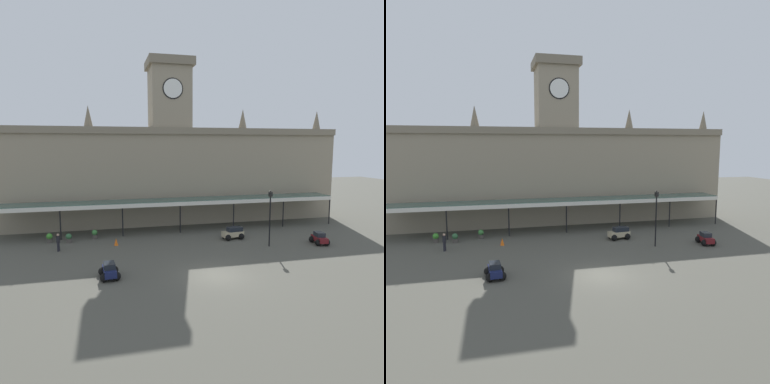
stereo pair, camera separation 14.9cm
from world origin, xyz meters
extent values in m
plane|color=#4C4B41|center=(0.00, 0.00, 0.00)|extent=(140.00, 140.00, 0.00)
cube|color=gray|center=(0.00, 19.91, 5.95)|extent=(43.59, 5.33, 11.90)
cube|color=gray|center=(0.00, 17.09, 11.50)|extent=(43.59, 0.30, 0.80)
cube|color=gray|center=(0.00, 19.91, 15.55)|extent=(4.80, 4.80, 7.29)
cube|color=#766C59|center=(0.00, 19.91, 19.70)|extent=(5.50, 5.50, 1.00)
cylinder|color=white|center=(0.00, 17.45, 16.43)|extent=(2.20, 0.12, 2.20)
cylinder|color=black|center=(0.00, 17.49, 16.43)|extent=(2.46, 0.06, 2.46)
cone|color=#6E6554|center=(-9.81, 19.91, 13.20)|extent=(1.10, 1.10, 2.60)
cone|color=#6E6554|center=(9.81, 19.91, 13.20)|extent=(1.10, 1.10, 2.60)
cone|color=#6E6554|center=(20.80, 19.91, 13.20)|extent=(1.10, 1.10, 2.60)
cube|color=#38564C|center=(0.00, 15.04, 3.52)|extent=(38.16, 3.20, 0.16)
cube|color=silver|center=(0.00, 13.44, 3.32)|extent=(38.16, 0.12, 0.44)
cylinder|color=black|center=(-12.72, 13.59, 1.72)|extent=(0.14, 0.14, 3.44)
cylinder|color=black|center=(-6.36, 13.59, 1.72)|extent=(0.14, 0.14, 3.44)
cylinder|color=black|center=(0.00, 13.59, 1.72)|extent=(0.14, 0.14, 3.44)
cylinder|color=black|center=(6.36, 13.59, 1.72)|extent=(0.14, 0.14, 3.44)
cylinder|color=black|center=(12.72, 13.59, 1.72)|extent=(0.14, 0.14, 3.44)
cylinder|color=black|center=(19.08, 13.59, 1.72)|extent=(0.14, 0.14, 3.44)
cube|color=maroon|center=(12.59, 5.83, 0.52)|extent=(1.12, 2.14, 0.50)
cube|color=#1E232B|center=(12.59, 5.88, 0.98)|extent=(0.92, 1.19, 0.42)
sphere|color=black|center=(12.94, 5.10, 0.32)|extent=(0.64, 0.64, 0.64)
sphere|color=black|center=(12.07, 5.21, 0.32)|extent=(0.64, 0.64, 0.64)
sphere|color=black|center=(13.10, 6.44, 0.32)|extent=(0.64, 0.64, 0.64)
sphere|color=black|center=(12.23, 6.55, 0.32)|extent=(0.64, 0.64, 0.64)
cube|color=#19214C|center=(-7.94, 1.49, 0.52)|extent=(1.08, 2.13, 0.50)
cube|color=#1E232B|center=(-7.93, 1.44, 0.98)|extent=(0.91, 1.18, 0.42)
sphere|color=black|center=(-8.45, 2.12, 0.32)|extent=(0.64, 0.64, 0.64)
sphere|color=black|center=(-7.57, 2.21, 0.32)|extent=(0.64, 0.64, 0.64)
sphere|color=black|center=(-8.31, 0.78, 0.32)|extent=(0.64, 0.64, 0.64)
sphere|color=black|center=(-7.43, 0.87, 0.32)|extent=(0.64, 0.64, 0.64)
cube|color=tan|center=(4.82, 9.65, 0.54)|extent=(2.34, 1.16, 0.55)
cube|color=#1E232B|center=(5.02, 9.68, 1.05)|extent=(1.64, 1.01, 0.45)
sphere|color=black|center=(4.10, 9.11, 0.32)|extent=(0.64, 0.64, 0.64)
sphere|color=black|center=(4.00, 10.01, 0.32)|extent=(0.64, 0.64, 0.64)
sphere|color=black|center=(5.64, 9.30, 0.32)|extent=(0.64, 0.64, 0.64)
sphere|color=black|center=(5.54, 10.19, 0.32)|extent=(0.64, 0.64, 0.64)
cylinder|color=black|center=(-12.49, 9.35, 0.41)|extent=(0.17, 0.17, 0.82)
cylinder|color=black|center=(-12.45, 9.57, 0.41)|extent=(0.17, 0.17, 0.82)
cylinder|color=black|center=(-12.47, 9.46, 1.13)|extent=(0.34, 0.34, 0.62)
sphere|color=tan|center=(-12.47, 9.46, 1.55)|extent=(0.23, 0.23, 0.23)
cylinder|color=black|center=(7.33, 6.27, 2.46)|extent=(0.13, 0.13, 4.92)
cube|color=black|center=(7.33, 6.27, 5.14)|extent=(0.30, 0.30, 0.44)
sphere|color=black|center=(7.33, 6.27, 5.42)|extent=(0.14, 0.14, 0.14)
cone|color=orange|center=(-7.19, 10.13, 0.37)|extent=(0.40, 0.40, 0.74)
cylinder|color=#47423D|center=(-13.71, 12.73, 0.21)|extent=(0.56, 0.56, 0.42)
sphere|color=#3B882D|center=(-13.71, 12.73, 0.66)|extent=(0.60, 0.60, 0.60)
cylinder|color=#47423D|center=(-11.81, 12.23, 0.21)|extent=(0.56, 0.56, 0.42)
sphere|color=#316139|center=(-11.81, 12.23, 0.66)|extent=(0.60, 0.60, 0.60)
cylinder|color=#47423D|center=(-9.31, 13.24, 0.21)|extent=(0.56, 0.56, 0.42)
sphere|color=#377335|center=(-9.31, 13.24, 0.66)|extent=(0.60, 0.60, 0.60)
camera|label=1|loc=(-7.95, -24.32, 9.80)|focal=32.89mm
camera|label=2|loc=(-7.81, -24.36, 9.80)|focal=32.89mm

